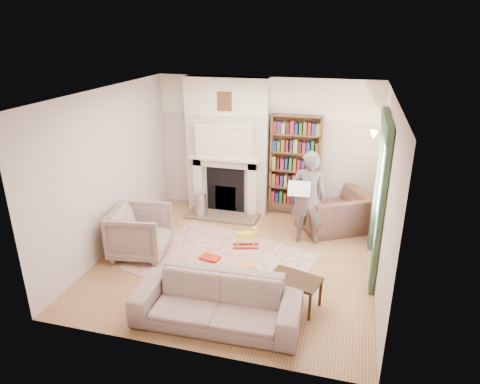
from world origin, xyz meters
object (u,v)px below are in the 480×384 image
(paraffin_heater, at_px, (201,205))
(rocking_horse, at_px, (246,237))
(bookcase, at_px, (295,161))
(coffee_table, at_px, (294,292))
(sofa, at_px, (217,302))
(armchair_left, at_px, (140,232))
(man_reading, at_px, (308,198))
(armchair_reading, at_px, (334,212))

(paraffin_heater, relative_size, rocking_horse, 1.18)
(bookcase, height_order, coffee_table, bookcase)
(sofa, relative_size, coffee_table, 3.14)
(armchair_left, xyz_separation_m, man_reading, (2.71, 1.23, 0.44))
(sofa, distance_m, coffee_table, 1.13)
(armchair_reading, height_order, armchair_left, armchair_left)
(armchair_left, bearing_deg, rocking_horse, -76.22)
(armchair_reading, height_order, man_reading, man_reading)
(armchair_reading, xyz_separation_m, coffee_table, (-0.39, -2.60, -0.16))
(man_reading, relative_size, rocking_horse, 3.74)
(bookcase, xyz_separation_m, armchair_left, (-2.30, -2.35, -0.75))
(bookcase, xyz_separation_m, sofa, (-0.46, -3.75, -0.85))
(man_reading, relative_size, paraffin_heater, 3.16)
(bookcase, bearing_deg, man_reading, -69.84)
(bookcase, xyz_separation_m, armchair_reading, (0.86, -0.53, -0.79))
(armchair_left, bearing_deg, bookcase, -52.79)
(coffee_table, bearing_deg, armchair_left, -179.11)
(armchair_left, bearing_deg, armchair_reading, -68.44)
(armchair_reading, bearing_deg, rocking_horse, 8.01)
(coffee_table, height_order, paraffin_heater, paraffin_heater)
(bookcase, distance_m, armchair_reading, 1.28)
(sofa, xyz_separation_m, man_reading, (0.87, 2.63, 0.55))
(sofa, bearing_deg, armchair_reading, 66.14)
(man_reading, height_order, rocking_horse, man_reading)
(armchair_left, bearing_deg, paraffin_heater, -23.96)
(man_reading, distance_m, rocking_horse, 1.32)
(bookcase, relative_size, man_reading, 1.07)
(armchair_reading, xyz_separation_m, paraffin_heater, (-2.68, -0.11, -0.11))
(paraffin_heater, bearing_deg, rocking_horse, -39.99)
(armchair_reading, bearing_deg, sofa, 38.01)
(rocking_horse, bearing_deg, paraffin_heater, 123.87)
(bookcase, relative_size, sofa, 0.84)
(armchair_left, height_order, coffee_table, armchair_left)
(sofa, bearing_deg, coffee_table, 32.46)
(bookcase, bearing_deg, sofa, -96.98)
(armchair_reading, xyz_separation_m, rocking_horse, (-1.46, -1.13, -0.18))
(man_reading, distance_m, coffee_table, 2.10)
(man_reading, bearing_deg, bookcase, -74.24)
(man_reading, xyz_separation_m, paraffin_heater, (-2.23, 0.49, -0.59))
(bookcase, distance_m, man_reading, 1.24)
(rocking_horse, bearing_deg, man_reading, 11.56)
(paraffin_heater, bearing_deg, armchair_reading, 2.32)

